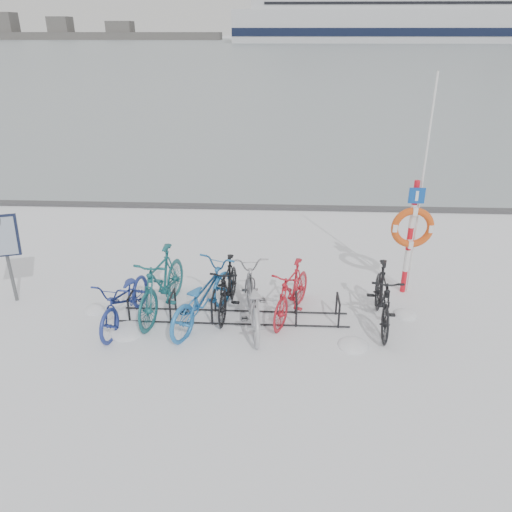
# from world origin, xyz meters

# --- Properties ---
(ground) EXTENTS (900.00, 900.00, 0.00)m
(ground) POSITION_xyz_m (0.00, 0.00, 0.00)
(ground) COLOR white
(ground) RESTS_ON ground
(ice_sheet) EXTENTS (400.00, 298.00, 0.02)m
(ice_sheet) POSITION_xyz_m (0.00, 155.00, 0.01)
(ice_sheet) COLOR #929CA4
(ice_sheet) RESTS_ON ground
(quay_edge) EXTENTS (400.00, 0.25, 0.10)m
(quay_edge) POSITION_xyz_m (0.00, 5.90, 0.05)
(quay_edge) COLOR #3F3F42
(quay_edge) RESTS_ON ground
(bike_rack) EXTENTS (4.00, 0.48, 0.46)m
(bike_rack) POSITION_xyz_m (0.00, 0.00, 0.18)
(bike_rack) COLOR black
(bike_rack) RESTS_ON ground
(info_board) EXTENTS (0.60, 0.38, 1.69)m
(info_board) POSITION_xyz_m (-4.14, 0.40, 1.22)
(info_board) COLOR #595B5E
(info_board) RESTS_ON ground
(lifebuoy_station) EXTENTS (0.77, 0.22, 4.02)m
(lifebuoy_station) POSITION_xyz_m (3.18, 1.09, 1.35)
(lifebuoy_station) COLOR red
(lifebuoy_station) RESTS_ON ground
(cruise_ferry) EXTENTS (132.70, 25.04, 43.60)m
(cruise_ferry) POSITION_xyz_m (47.33, 203.58, 11.88)
(cruise_ferry) COLOR silver
(cruise_ferry) RESTS_ON ground
(shoreline) EXTENTS (180.00, 12.00, 9.50)m
(shoreline) POSITION_xyz_m (-122.02, 260.00, 2.79)
(shoreline) COLOR #464646
(shoreline) RESTS_ON ground
(bike_0) EXTENTS (0.90, 1.88, 0.95)m
(bike_0) POSITION_xyz_m (-1.84, -0.20, 0.47)
(bike_0) COLOR navy
(bike_0) RESTS_ON ground
(bike_1) EXTENTS (0.91, 2.06, 1.20)m
(bike_1) POSITION_xyz_m (-1.29, 0.19, 0.60)
(bike_1) COLOR #17545A
(bike_1) RESTS_ON ground
(bike_2) EXTENTS (1.41, 2.10, 1.04)m
(bike_2) POSITION_xyz_m (-0.53, -0.10, 0.52)
(bike_2) COLOR #236AAF
(bike_2) RESTS_ON ground
(bike_3) EXTENTS (0.60, 1.68, 0.99)m
(bike_3) POSITION_xyz_m (-0.13, 0.29, 0.50)
(bike_3) COLOR black
(bike_3) RESTS_ON ground
(bike_4) EXTENTS (0.95, 2.03, 1.02)m
(bike_4) POSITION_xyz_m (0.32, -0.13, 0.51)
(bike_4) COLOR #A6A7AD
(bike_4) RESTS_ON ground
(bike_5) EXTENTS (1.04, 1.73, 1.01)m
(bike_5) POSITION_xyz_m (1.00, 0.17, 0.50)
(bike_5) COLOR #B31A27
(bike_5) RESTS_ON ground
(bike_6) EXTENTS (0.63, 1.83, 1.08)m
(bike_6) POSITION_xyz_m (2.53, -0.03, 0.54)
(bike_6) COLOR black
(bike_6) RESTS_ON ground
(snow_drifts) EXTENTS (6.00, 2.02, 0.22)m
(snow_drifts) POSITION_xyz_m (-0.28, -0.09, 0.00)
(snow_drifts) COLOR white
(snow_drifts) RESTS_ON ground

